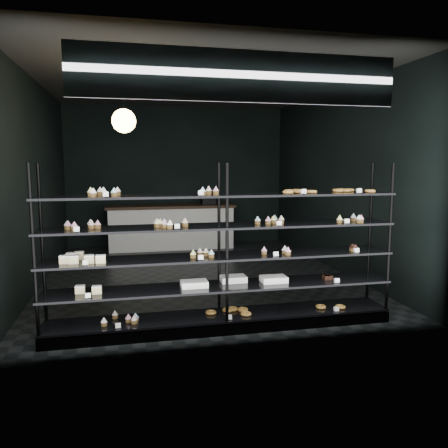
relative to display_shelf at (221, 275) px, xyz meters
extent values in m
cube|color=black|center=(0.09, 2.45, -0.62)|extent=(5.00, 6.00, 0.01)
cube|color=black|center=(0.09, 2.45, 2.57)|extent=(5.00, 6.00, 0.01)
cube|color=black|center=(0.09, 5.45, 0.97)|extent=(5.00, 0.01, 3.20)
cube|color=black|center=(0.09, -0.55, 0.97)|extent=(5.00, 0.01, 3.20)
cube|color=black|center=(-2.41, 2.45, 0.97)|extent=(0.01, 6.00, 3.20)
cube|color=black|center=(2.59, 2.45, 0.97)|extent=(0.01, 6.00, 3.20)
cube|color=black|center=(0.02, 0.00, -0.57)|extent=(4.00, 0.50, 0.12)
cylinder|color=black|center=(-1.95, -0.22, 0.36)|extent=(0.04, 0.04, 1.85)
cylinder|color=black|center=(-1.95, 0.22, 0.36)|extent=(0.04, 0.04, 1.85)
cylinder|color=black|center=(0.02, -0.22, 0.36)|extent=(0.04, 0.04, 1.85)
cylinder|color=black|center=(0.02, 0.22, 0.36)|extent=(0.04, 0.04, 1.85)
cylinder|color=black|center=(1.99, -0.22, 0.36)|extent=(0.04, 0.04, 1.85)
cylinder|color=black|center=(1.99, 0.22, 0.36)|extent=(0.04, 0.04, 1.85)
cube|color=black|center=(0.02, 0.00, -0.48)|extent=(4.00, 0.50, 0.03)
cube|color=black|center=(0.02, 0.00, -0.13)|extent=(4.00, 0.50, 0.02)
cube|color=black|center=(0.02, 0.00, 0.22)|extent=(4.00, 0.50, 0.02)
cube|color=black|center=(0.02, 0.00, 0.57)|extent=(4.00, 0.50, 0.02)
cube|color=black|center=(0.02, 0.00, 0.92)|extent=(4.00, 0.50, 0.02)
cube|color=white|center=(-1.24, -0.18, 0.96)|extent=(0.06, 0.04, 0.06)
cube|color=white|center=(-0.23, -0.18, 0.96)|extent=(0.06, 0.04, 0.06)
cube|color=white|center=(0.91, -0.18, 0.96)|extent=(0.05, 0.04, 0.06)
cube|color=white|center=(1.63, -0.18, 0.96)|extent=(0.06, 0.04, 0.06)
cube|color=white|center=(-1.49, -0.18, 0.61)|extent=(0.06, 0.04, 0.06)
cube|color=white|center=(-0.57, -0.18, 0.61)|extent=(0.05, 0.04, 0.06)
cube|color=white|center=(0.58, -0.18, 0.61)|extent=(0.05, 0.04, 0.06)
cube|color=white|center=(1.48, -0.18, 0.61)|extent=(0.06, 0.04, 0.06)
cube|color=white|center=(-1.50, -0.18, 0.26)|extent=(0.06, 0.04, 0.06)
cube|color=white|center=(-0.29, -0.18, 0.26)|extent=(0.06, 0.04, 0.06)
cube|color=white|center=(0.59, -0.18, 0.26)|extent=(0.05, 0.04, 0.06)
cube|color=white|center=(1.54, -0.18, 0.26)|extent=(0.06, 0.04, 0.06)
cube|color=white|center=(-1.49, -0.18, -0.09)|extent=(0.06, 0.04, 0.06)
cube|color=white|center=(1.34, -0.18, -0.09)|extent=(0.06, 0.04, 0.06)
cube|color=white|center=(-1.14, -0.18, -0.44)|extent=(0.06, 0.04, 0.06)
cube|color=white|center=(0.06, -0.18, -0.44)|extent=(0.05, 0.04, 0.06)
cube|color=white|center=(1.31, -0.18, -0.44)|extent=(0.06, 0.04, 0.06)
cube|color=#0D1C41|center=(0.09, -0.47, 2.12)|extent=(3.20, 0.04, 0.45)
cube|color=white|center=(0.09, -0.49, 2.12)|extent=(3.30, 0.02, 0.50)
cylinder|color=black|center=(-1.05, 1.16, 2.26)|extent=(0.01, 0.01, 0.58)
sphere|color=#F7B656|center=(-1.05, 1.16, 1.82)|extent=(0.31, 0.31, 0.31)
cube|color=silver|center=(-0.11, 4.95, -0.17)|extent=(2.73, 0.60, 0.92)
cube|color=black|center=(-0.11, 4.95, 0.32)|extent=(2.84, 0.65, 0.06)
cube|color=black|center=(0.73, 4.95, 0.48)|extent=(0.30, 0.30, 0.25)
camera|label=1|loc=(-1.00, -4.77, 1.27)|focal=35.00mm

